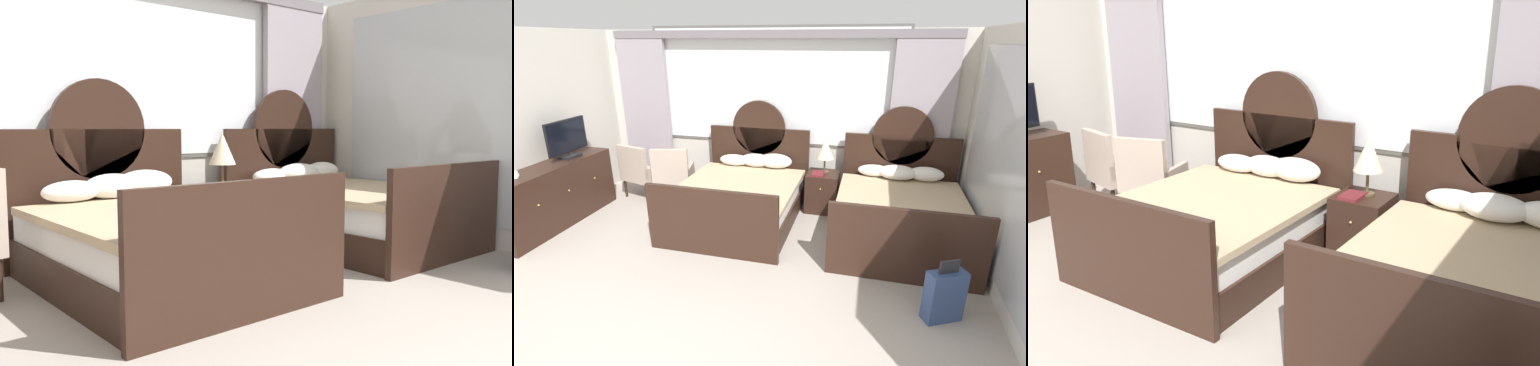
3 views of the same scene
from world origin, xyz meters
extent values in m
cube|color=beige|center=(0.00, 4.32, 1.35)|extent=(5.92, 0.07, 2.70)
cube|color=#5B5954|center=(0.00, 4.27, 1.82)|extent=(4.11, 0.02, 1.86)
cube|color=white|center=(0.00, 4.27, 1.82)|extent=(4.03, 0.02, 1.78)
cube|color=#998E99|center=(-2.28, 4.18, 1.30)|extent=(0.88, 0.08, 2.60)
cube|color=#998E99|center=(2.28, 4.18, 1.30)|extent=(0.88, 0.08, 2.60)
cube|color=slate|center=(0.00, 4.18, 2.62)|extent=(5.45, 0.10, 0.12)
cube|color=#B2B7BC|center=(2.95, 2.14, 1.35)|extent=(0.01, 3.42, 2.27)
cube|color=black|center=(-0.19, 3.07, 0.15)|extent=(1.61, 2.03, 0.30)
cube|color=white|center=(-0.19, 3.07, 0.41)|extent=(1.55, 1.93, 0.23)
cube|color=tan|center=(-0.19, 2.99, 0.56)|extent=(1.65, 1.83, 0.06)
cube|color=black|center=(-0.19, 4.11, 0.59)|extent=(1.69, 0.06, 1.18)
cylinder|color=black|center=(-0.19, 4.11, 1.18)|extent=(0.88, 0.06, 0.88)
cube|color=black|center=(-0.19, 2.02, 0.44)|extent=(1.69, 0.06, 0.88)
ellipsoid|color=white|center=(-0.54, 3.87, 0.68)|extent=(0.50, 0.25, 0.18)
ellipsoid|color=white|center=(-0.18, 3.88, 0.69)|extent=(0.50, 0.25, 0.21)
ellipsoid|color=white|center=(0.14, 3.90, 0.70)|extent=(0.55, 0.31, 0.23)
cube|color=black|center=(2.06, 3.07, 0.15)|extent=(1.61, 2.03, 0.30)
cube|color=white|center=(2.06, 3.07, 0.41)|extent=(1.55, 1.93, 0.23)
cube|color=tan|center=(2.06, 2.99, 0.56)|extent=(1.65, 1.83, 0.06)
cube|color=black|center=(2.06, 4.11, 0.59)|extent=(1.69, 0.06, 1.18)
cylinder|color=black|center=(2.06, 4.11, 1.18)|extent=(0.88, 0.06, 0.88)
cube|color=black|center=(2.06, 2.02, 0.44)|extent=(1.69, 0.06, 0.88)
ellipsoid|color=white|center=(1.70, 3.91, 0.67)|extent=(0.49, 0.28, 0.17)
ellipsoid|color=white|center=(2.03, 3.83, 0.69)|extent=(0.55, 0.33, 0.21)
ellipsoid|color=white|center=(2.43, 3.86, 0.69)|extent=(0.50, 0.26, 0.21)
cube|color=black|center=(0.94, 3.76, 0.31)|extent=(0.48, 0.48, 0.61)
sphere|color=tan|center=(0.94, 3.51, 0.44)|extent=(0.02, 0.02, 0.02)
cylinder|color=brown|center=(0.95, 3.81, 0.62)|extent=(0.14, 0.14, 0.02)
cylinder|color=brown|center=(0.95, 3.81, 0.73)|extent=(0.03, 0.03, 0.20)
cone|color=beige|center=(0.95, 3.81, 0.99)|extent=(0.27, 0.27, 0.31)
cube|color=maroon|center=(0.87, 3.67, 0.63)|extent=(0.18, 0.26, 0.03)
cube|color=black|center=(-2.72, 2.30, 0.45)|extent=(0.48, 1.96, 0.89)
sphere|color=tan|center=(-2.47, 2.84, 0.54)|extent=(0.03, 0.03, 0.03)
sphere|color=tan|center=(-2.47, 2.30, 0.54)|extent=(0.03, 0.03, 0.03)
sphere|color=tan|center=(-2.47, 1.76, 0.54)|extent=(0.03, 0.03, 0.03)
cube|color=black|center=(-2.70, 2.68, 0.91)|extent=(0.20, 0.28, 0.04)
cylinder|color=black|center=(-2.70, 2.68, 0.96)|extent=(0.04, 0.04, 0.05)
cube|color=black|center=(-2.70, 2.68, 1.22)|extent=(0.04, 0.75, 0.48)
cube|color=black|center=(-2.68, 2.68, 1.22)|extent=(0.01, 0.71, 0.44)
cylinder|color=white|center=(-2.71, 1.74, 0.93)|extent=(0.08, 0.08, 0.08)
torus|color=white|center=(-2.66, 1.74, 0.94)|extent=(0.05, 0.01, 0.05)
cube|color=#B29E8E|center=(-1.53, 3.62, 0.36)|extent=(0.72, 0.72, 0.10)
cube|color=#B29E8E|center=(-1.47, 3.38, 0.66)|extent=(0.58, 0.23, 0.51)
cube|color=#B29E8E|center=(-1.28, 3.69, 0.49)|extent=(0.20, 0.52, 0.16)
cube|color=#B29E8E|center=(-1.79, 3.55, 0.49)|extent=(0.20, 0.52, 0.16)
cylinder|color=black|center=(-1.36, 3.92, 0.15)|extent=(0.04, 0.04, 0.31)
cylinder|color=black|center=(-1.83, 3.79, 0.15)|extent=(0.04, 0.04, 0.31)
cylinder|color=black|center=(-1.24, 3.45, 0.15)|extent=(0.04, 0.04, 0.31)
cylinder|color=black|center=(-1.70, 3.32, 0.15)|extent=(0.04, 0.04, 0.31)
cube|color=#B29E8E|center=(-2.09, 3.62, 0.36)|extent=(0.70, 0.70, 0.10)
cube|color=#B29E8E|center=(-2.14, 3.37, 0.66)|extent=(0.59, 0.21, 0.51)
cube|color=#B29E8E|center=(-1.83, 3.56, 0.49)|extent=(0.18, 0.52, 0.16)
cube|color=#B29E8E|center=(-2.34, 3.68, 0.49)|extent=(0.18, 0.52, 0.16)
cylinder|color=black|center=(-1.79, 3.80, 0.15)|extent=(0.04, 0.04, 0.31)
cylinder|color=black|center=(-2.27, 3.91, 0.15)|extent=(0.04, 0.04, 0.31)
cylinder|color=black|center=(-1.91, 3.33, 0.15)|extent=(0.04, 0.04, 0.31)
cylinder|color=black|center=(-2.38, 3.44, 0.15)|extent=(0.04, 0.04, 0.31)
cube|color=navy|center=(2.40, 1.49, 0.26)|extent=(0.39, 0.30, 0.52)
cube|color=#232326|center=(2.40, 1.49, 0.58)|extent=(0.19, 0.11, 0.13)
cylinder|color=black|center=(2.27, 1.42, 0.03)|extent=(0.05, 0.04, 0.05)
cylinder|color=black|center=(2.53, 1.55, 0.03)|extent=(0.05, 0.04, 0.05)
camera|label=1|loc=(-2.28, -0.50, 1.19)|focal=38.51mm
camera|label=2|loc=(1.59, -1.89, 2.54)|focal=27.11mm
camera|label=3|loc=(2.71, -0.37, 2.11)|focal=36.89mm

